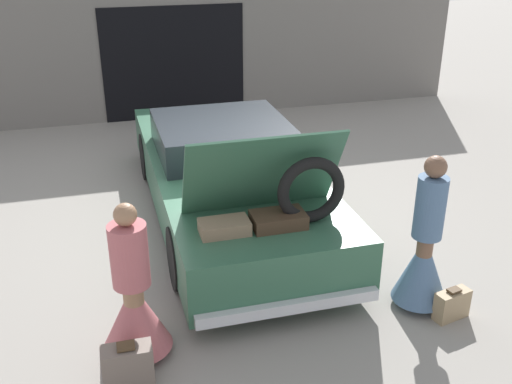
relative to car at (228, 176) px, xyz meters
name	(u,v)px	position (x,y,z in m)	size (l,w,h in m)	color
ground_plane	(228,215)	(0.00, 0.00, -0.59)	(40.00, 40.00, 0.00)	gray
garage_wall_back	(173,48)	(0.00, 4.69, 0.80)	(12.00, 0.14, 2.80)	slate
car	(228,176)	(0.00, 0.00, 0.00)	(1.99, 5.26, 1.79)	#336047
person_left	(134,303)	(-1.46, -2.54, -0.04)	(0.64, 0.64, 1.54)	#997051
person_right	(424,255)	(1.45, -2.56, 0.01)	(0.57, 0.57, 1.67)	brown
suitcase_beside_left_person	(128,366)	(-1.57, -2.97, -0.38)	(0.44, 0.21, 0.43)	#75665B
suitcase_beside_right_person	(452,305)	(1.65, -2.86, -0.43)	(0.40, 0.23, 0.34)	#9E8460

